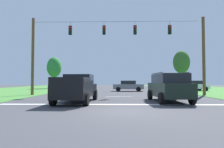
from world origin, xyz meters
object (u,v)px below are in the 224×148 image
Objects in this scene: suv_black at (169,87)px; tree_roadside_left at (54,67)px; pickup_truck at (77,88)px; overhead_signal_span at (118,51)px; tree_roadside_right at (181,62)px; distant_car_oncoming at (128,86)px; distant_car_crossing_white at (193,86)px.

suv_black is 0.79× the size of tree_roadside_left.
suv_black reaches higher than pickup_truck.
suv_black is at bearing -59.76° from overhead_signal_span.
tree_roadside_right is (8.77, 23.00, 4.00)m from suv_black.
distant_car_oncoming is 0.60× the size of tree_roadside_right.
tree_roadside_left reaches higher than distant_car_oncoming.
tree_roadside_left is at bearing 125.62° from overhead_signal_span.
suv_black is at bearing -55.72° from tree_roadside_left.
pickup_truck is at bearing -132.63° from distant_car_crossing_white.
pickup_truck is 25.81m from tree_roadside_left.
pickup_truck is (-2.88, -6.48, -3.60)m from overhead_signal_span.
overhead_signal_span is at bearing 120.24° from suv_black.
suv_black is 1.11× the size of distant_car_oncoming.
tree_roadside_right is (0.99, 7.90, 4.28)m from distant_car_crossing_white.
tree_roadside_left is (-23.74, 8.32, 3.37)m from distant_car_crossing_white.
tree_roadside_right reaches higher than distant_car_crossing_white.
distant_car_oncoming is at bearing -139.50° from tree_roadside_right.
overhead_signal_span is 7.91m from suv_black.
distant_car_oncoming is at bearing 78.45° from overhead_signal_span.
distant_car_crossing_white is (11.35, 8.98, -3.78)m from overhead_signal_span.
overhead_signal_span is 3.32× the size of pickup_truck.
pickup_truck is at bearing -68.20° from tree_roadside_left.
overhead_signal_span is 21.28m from tree_roadside_left.
distant_car_oncoming is (4.45, 14.16, -0.18)m from pickup_truck.
suv_black is 16.99m from distant_car_crossing_white.
overhead_signal_span is at bearing -101.55° from distant_car_oncoming.
overhead_signal_span is at bearing -141.64° from distant_car_crossing_white.
overhead_signal_span reaches higher than tree_roadside_left.
tree_roadside_left reaches higher than distant_car_crossing_white.
pickup_truck reaches higher than distant_car_oncoming.
pickup_truck is 1.12× the size of suv_black.
tree_roadside_right reaches higher than distant_car_oncoming.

